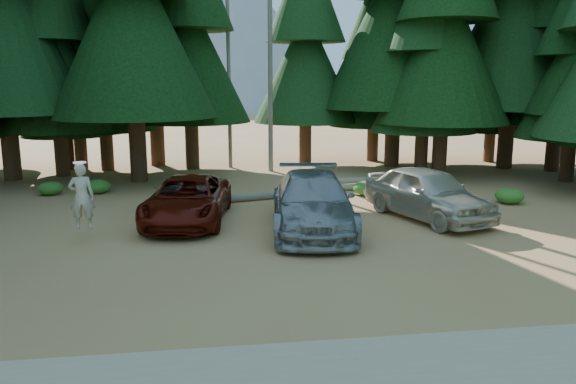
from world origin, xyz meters
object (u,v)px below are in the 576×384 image
(log_left, at_px, (242,198))
(silver_minivan_right, at_px, (427,193))
(log_mid, at_px, (366,186))
(red_pickup, at_px, (187,200))
(log_right, at_px, (365,181))
(frisbee_player, at_px, (82,196))
(silver_minivan_center, at_px, (313,202))

(log_left, bearing_deg, silver_minivan_right, -45.58)
(log_mid, bearing_deg, red_pickup, -152.64)
(log_right, bearing_deg, frisbee_player, -137.17)
(silver_minivan_center, xyz_separation_m, log_right, (3.76, 7.26, -0.71))
(silver_minivan_center, xyz_separation_m, log_mid, (3.44, 6.05, -0.72))
(frisbee_player, height_order, log_left, frisbee_player)
(silver_minivan_center, bearing_deg, log_mid, 67.50)
(log_left, distance_m, log_right, 6.38)
(red_pickup, distance_m, frisbee_player, 3.48)
(frisbee_player, bearing_deg, log_right, -148.76)
(silver_minivan_center, xyz_separation_m, frisbee_player, (-6.82, -0.27, 0.44))
(log_left, height_order, log_right, log_right)
(red_pickup, xyz_separation_m, silver_minivan_center, (3.89, -1.54, 0.14))
(log_left, bearing_deg, frisbee_player, -151.35)
(log_mid, bearing_deg, log_left, -167.43)
(silver_minivan_center, bearing_deg, log_right, 69.72)
(red_pickup, bearing_deg, frisbee_player, -140.59)
(silver_minivan_center, relative_size, silver_minivan_right, 1.18)
(silver_minivan_center, bearing_deg, red_pickup, 165.53)
(silver_minivan_center, relative_size, log_mid, 1.66)
(silver_minivan_right, distance_m, log_mid, 5.25)
(silver_minivan_right, height_order, frisbee_player, frisbee_player)
(frisbee_player, relative_size, log_left, 0.46)
(silver_minivan_center, xyz_separation_m, log_left, (-1.95, 4.42, -0.72))
(red_pickup, height_order, silver_minivan_right, silver_minivan_right)
(frisbee_player, bearing_deg, silver_minivan_right, -178.14)
(red_pickup, distance_m, log_left, 3.52)
(red_pickup, relative_size, log_mid, 1.47)
(silver_minivan_right, distance_m, log_left, 7.03)
(silver_minivan_right, relative_size, log_left, 1.21)
(silver_minivan_center, height_order, log_right, silver_minivan_center)
(silver_minivan_right, xyz_separation_m, log_left, (-6.04, 3.53, -0.72))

